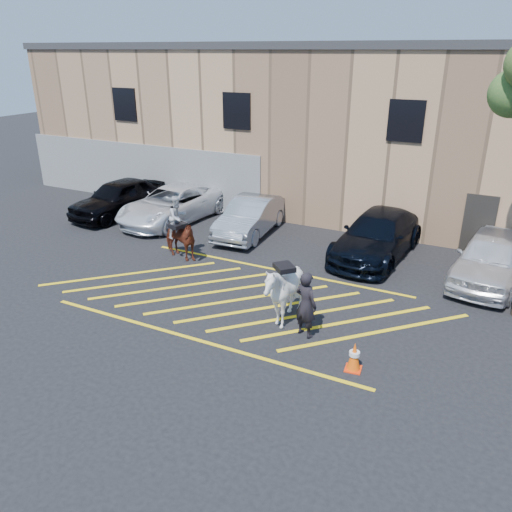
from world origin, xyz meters
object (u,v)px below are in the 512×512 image
at_px(car_white_pickup, 172,204).
at_px(mounted_bay, 178,234).
at_px(car_silver_sedan, 251,216).
at_px(saddled_white, 284,292).
at_px(car_white_suv, 491,258).
at_px(traffic_cone, 354,356).
at_px(car_blue_suv, 378,235).
at_px(handler, 306,304).
at_px(car_black_suv, 119,198).

xyz_separation_m(car_white_pickup, mounted_bay, (2.71, -3.43, 0.19)).
height_order(car_silver_sedan, saddled_white, saddled_white).
relative_size(car_white_suv, mounted_bay, 2.04).
bearing_deg(car_white_suv, car_white_pickup, -174.84).
height_order(car_white_pickup, saddled_white, saddled_white).
bearing_deg(saddled_white, traffic_cone, -28.17).
distance_m(car_silver_sedan, car_blue_suv, 5.17).
height_order(car_white_suv, traffic_cone, car_white_suv).
bearing_deg(handler, car_silver_sedan, -32.39).
distance_m(handler, saddled_white, 0.84).
height_order(car_white_pickup, car_blue_suv, car_blue_suv).
xyz_separation_m(car_white_suv, handler, (-4.11, -5.81, 0.10)).
height_order(car_blue_suv, handler, handler).
relative_size(saddled_white, traffic_cone, 3.12).
bearing_deg(traffic_cone, car_black_suv, 152.08).
bearing_deg(car_white_pickup, saddled_white, -31.68).
height_order(car_white_suv, handler, handler).
height_order(car_black_suv, car_white_pickup, car_black_suv).
bearing_deg(mounted_bay, car_black_suv, 150.36).
xyz_separation_m(car_black_suv, handler, (11.31, -5.91, 0.09)).
distance_m(car_blue_suv, mounted_bay, 7.19).
bearing_deg(mounted_bay, car_white_suv, 16.28).
relative_size(car_silver_sedan, traffic_cone, 6.14).
xyz_separation_m(mounted_bay, saddled_white, (5.19, -2.53, 0.00)).
relative_size(car_silver_sedan, car_white_suv, 0.94).
xyz_separation_m(car_white_pickup, car_blue_suv, (8.99, 0.06, 0.03)).
bearing_deg(car_black_suv, car_white_pickup, 15.47).
bearing_deg(car_white_pickup, car_blue_suv, 5.75).
xyz_separation_m(car_blue_suv, traffic_cone, (1.28, -7.29, -0.42)).
xyz_separation_m(car_white_suv, mounted_bay, (-10.07, -2.94, 0.13)).
height_order(car_silver_sedan, car_blue_suv, car_blue_suv).
distance_m(car_black_suv, handler, 12.76).
distance_m(handler, mounted_bay, 6.61).
bearing_deg(car_black_suv, car_blue_suv, 9.37).
bearing_deg(car_black_suv, mounted_bay, -22.48).
bearing_deg(mounted_bay, car_blue_suv, 29.08).
relative_size(car_black_suv, mounted_bay, 2.06).
bearing_deg(handler, car_blue_suv, -72.62).
bearing_deg(traffic_cone, car_silver_sedan, 131.52).
distance_m(car_blue_suv, car_white_suv, 3.83).
bearing_deg(car_silver_sedan, handler, -56.55).
relative_size(car_blue_suv, handler, 2.97).
bearing_deg(car_white_pickup, traffic_cone, -29.79).
height_order(car_blue_suv, mounted_bay, mounted_bay).
xyz_separation_m(car_silver_sedan, handler, (4.85, -6.35, 0.17)).
distance_m(car_white_pickup, car_white_suv, 12.79).
relative_size(car_white_pickup, mounted_bay, 2.33).
bearing_deg(car_white_pickup, mounted_bay, -46.37).
height_order(car_blue_suv, saddled_white, saddled_white).
xyz_separation_m(car_silver_sedan, car_white_suv, (8.96, -0.55, 0.07)).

